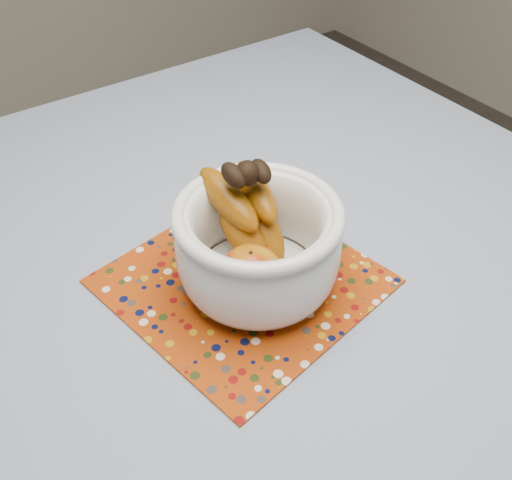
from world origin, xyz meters
TOP-DOWN VIEW (x-y plane):
  - table at (0.00, 0.00)m, footprint 1.20×1.20m
  - tablecloth at (0.00, 0.00)m, footprint 1.32×1.32m
  - placemat at (-0.05, -0.06)m, footprint 0.41×0.41m
  - fruit_bowl at (-0.03, -0.07)m, footprint 0.24×0.25m

SIDE VIEW (x-z plane):
  - table at x=0.00m, z-range 0.30..1.05m
  - tablecloth at x=0.00m, z-range 0.75..0.76m
  - placemat at x=-0.05m, z-range 0.76..0.76m
  - fruit_bowl at x=-0.03m, z-range 0.75..0.95m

